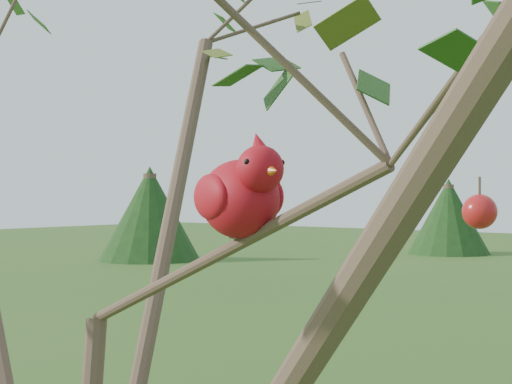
# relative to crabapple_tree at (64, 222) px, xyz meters

# --- Properties ---
(crabapple_tree) EXTENTS (2.35, 2.05, 2.95)m
(crabapple_tree) POSITION_rel_crabapple_tree_xyz_m (0.00, 0.00, 0.00)
(crabapple_tree) COLOR #443025
(crabapple_tree) RESTS_ON ground
(cardinal) EXTENTS (0.22, 0.15, 0.16)m
(cardinal) POSITION_rel_crabapple_tree_xyz_m (0.28, 0.09, 0.04)
(cardinal) COLOR #A80E1A
(cardinal) RESTS_ON ground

